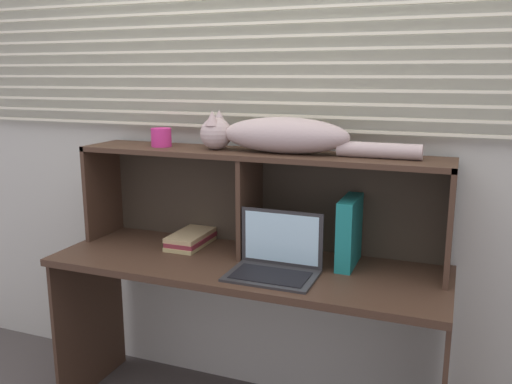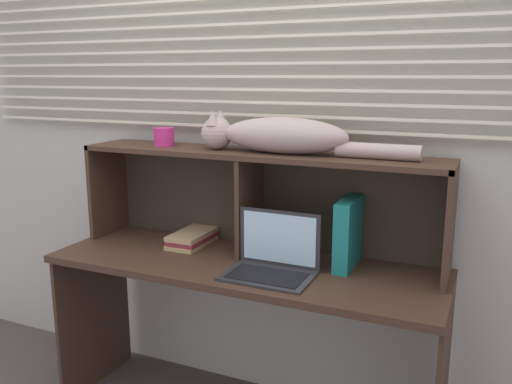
% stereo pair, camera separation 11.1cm
% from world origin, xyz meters
% --- Properties ---
extents(back_panel_with_blinds, '(4.40, 0.08, 2.50)m').
position_xyz_m(back_panel_with_blinds, '(0.00, 0.55, 1.26)').
color(back_panel_with_blinds, beige).
rests_on(back_panel_with_blinds, ground).
extents(desk, '(1.64, 0.56, 0.75)m').
position_xyz_m(desk, '(0.00, 0.23, 0.61)').
color(desk, '#412C1E').
rests_on(desk, ground).
extents(hutch_shelf_unit, '(1.59, 0.28, 0.45)m').
position_xyz_m(hutch_shelf_unit, '(-0.00, 0.39, 1.06)').
color(hutch_shelf_unit, '#412C1E').
rests_on(hutch_shelf_unit, desk).
extents(cat, '(0.92, 0.17, 0.17)m').
position_xyz_m(cat, '(0.10, 0.36, 1.27)').
color(cat, '#B7A29B').
rests_on(cat, hutch_shelf_unit).
extents(laptop, '(0.34, 0.24, 0.24)m').
position_xyz_m(laptop, '(0.16, 0.16, 0.80)').
color(laptop, '#2C2C2C').
rests_on(laptop, desk).
extents(binder_upright, '(0.06, 0.24, 0.28)m').
position_xyz_m(binder_upright, '(0.41, 0.36, 0.89)').
color(binder_upright, '#1A7C75').
rests_on(binder_upright, desk).
extents(book_stack, '(0.15, 0.27, 0.06)m').
position_xyz_m(book_stack, '(-0.32, 0.36, 0.78)').
color(book_stack, tan).
rests_on(book_stack, desk).
extents(small_basket, '(0.09, 0.09, 0.08)m').
position_xyz_m(small_basket, '(-0.46, 0.36, 1.24)').
color(small_basket, '#CB2E7A').
rests_on(small_basket, hutch_shelf_unit).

